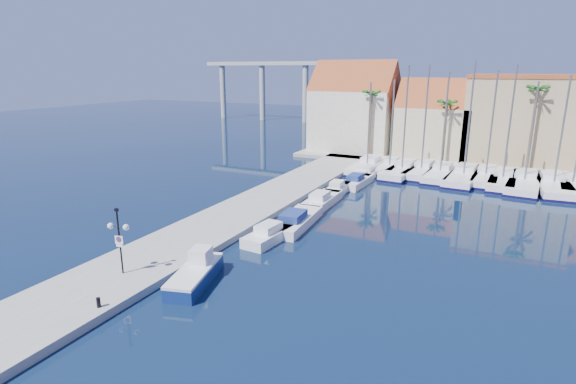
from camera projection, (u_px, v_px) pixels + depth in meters
name	position (u px, v px, depth m)	size (l,w,h in m)	color
ground	(256.00, 302.00, 25.24)	(260.00, 260.00, 0.00)	black
quay_west	(246.00, 210.00, 40.70)	(6.00, 77.00, 0.50)	gray
shore_north	(493.00, 161.00, 62.35)	(54.00, 16.00, 0.50)	gray
lamp_post	(119.00, 231.00, 26.90)	(1.40, 0.61, 4.19)	black
bollard	(99.00, 303.00, 23.60)	(0.21, 0.21, 0.54)	black
fishing_boat	(196.00, 273.00, 27.39)	(3.11, 5.60, 1.86)	navy
motorboat_west_0	(272.00, 233.00, 34.38)	(2.41, 6.03, 1.40)	white
motorboat_west_1	(296.00, 220.00, 37.23)	(2.89, 7.43, 1.40)	white
motorboat_west_2	(322.00, 200.00, 43.01)	(2.11, 6.30, 1.40)	white
motorboat_west_3	(338.00, 188.00, 47.22)	(2.06, 5.34, 1.40)	white
motorboat_west_4	(357.00, 181.00, 50.27)	(2.26, 6.25, 1.40)	white
motorboat_west_5	(368.00, 172.00, 54.80)	(2.33, 6.99, 1.40)	white
sailboat_0	(368.00, 166.00, 58.17)	(2.94, 10.96, 11.08)	white
sailboat_1	(390.00, 167.00, 57.38)	(2.31, 8.27, 11.41)	white
sailboat_2	(403.00, 170.00, 55.63)	(3.70, 11.13, 13.06)	white
sailboat_3	(422.00, 170.00, 55.49)	(3.50, 10.22, 13.11)	white
sailboat_4	(441.00, 173.00, 53.97)	(3.15, 10.52, 12.32)	white
sailboat_5	(464.00, 175.00, 52.74)	(3.85, 11.76, 13.61)	white
sailboat_6	(486.00, 176.00, 52.40)	(2.86, 10.41, 12.45)	white
sailboat_7	(503.00, 179.00, 50.78)	(3.10, 10.56, 13.13)	white
sailboat_8	(525.00, 182.00, 49.82)	(4.17, 12.20, 11.40)	white
sailboat_9	(553.00, 184.00, 48.86)	(3.99, 12.23, 12.11)	white
sailboat_10	(572.00, 184.00, 48.43)	(2.87, 9.39, 13.51)	white
building_0	(354.00, 111.00, 68.40)	(12.30, 9.00, 13.50)	beige
building_1	(435.00, 123.00, 63.58)	(10.30, 8.00, 11.00)	#C3B389
building_2	(523.00, 119.00, 59.47)	(14.20, 10.20, 11.50)	tan
palm_0	(372.00, 96.00, 61.69)	(2.60, 2.60, 10.15)	brown
palm_1	(447.00, 105.00, 57.65)	(2.60, 2.60, 9.15)	brown
palm_2	(537.00, 92.00, 52.87)	(2.60, 2.60, 11.15)	brown
viaduct	(287.00, 79.00, 110.12)	(48.00, 2.20, 14.45)	#9E9E99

